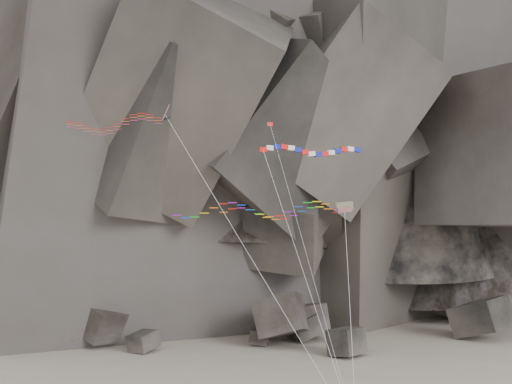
{
  "coord_description": "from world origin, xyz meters",
  "views": [
    {
      "loc": [
        -4.71,
        -52.47,
        17.97
      ],
      "look_at": [
        -0.32,
        6.0,
        20.02
      ],
      "focal_mm": 45.0,
      "sensor_mm": 36.0,
      "label": 1
    }
  ],
  "objects": [
    {
      "name": "banner_kite",
      "position": [
        4.58,
        4.82,
        23.63
      ],
      "size": [
        9.66,
        11.64,
        22.55
      ],
      "rotation": [
        0.0,
        0.0,
        0.22
      ],
      "color": "red",
      "rests_on": "ground"
    },
    {
      "name": "delta_kite",
      "position": [
        -13.0,
        2.7,
        25.73
      ],
      "size": [
        23.62,
        8.6,
        25.73
      ],
      "rotation": [
        0.0,
        0.0,
        0.02
      ],
      "color": "red",
      "rests_on": "ground"
    },
    {
      "name": "pennant_kite",
      "position": [
        1.99,
        -1.61,
        18.82
      ],
      "size": [
        6.19,
        5.28,
        23.84
      ],
      "rotation": [
        0.0,
        0.0,
        0.26
      ],
      "color": "red",
      "rests_on": "ground"
    },
    {
      "name": "headland",
      "position": [
        0.0,
        70.0,
        42.0
      ],
      "size": [
        110.0,
        70.0,
        84.0
      ],
      "primitive_type": null,
      "color": "#4D463F",
      "rests_on": "ground"
    },
    {
      "name": "boulder_field",
      "position": [
        3.89,
        37.01,
        2.14
      ],
      "size": [
        64.48,
        18.33,
        7.91
      ],
      "color": "#47423F",
      "rests_on": "ground"
    },
    {
      "name": "parafoil_kite",
      "position": [
        -0.96,
        0.66,
        18.35
      ],
      "size": [
        15.45,
        6.49,
        17.35
      ],
      "rotation": [
        0.0,
        0.0,
        0.12
      ],
      "color": "gold",
      "rests_on": "ground"
    }
  ]
}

